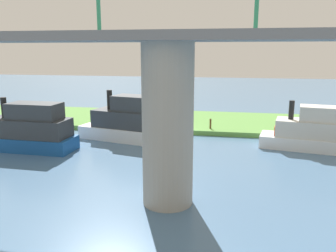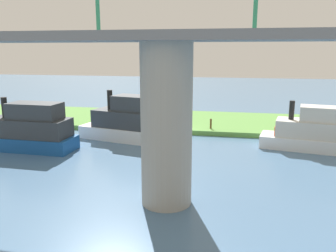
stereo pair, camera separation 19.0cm
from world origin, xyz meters
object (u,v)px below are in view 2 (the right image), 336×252
object	(u,v)px
person_on_bank	(154,118)
pontoon_yellow	(314,132)
motorboat_red	(130,122)
riverboat_paddlewheel	(28,130)
bridge_pylon	(166,126)
mooring_post	(211,124)

from	to	relation	value
person_on_bank	pontoon_yellow	distance (m)	16.97
motorboat_red	person_on_bank	bearing A→B (deg)	-100.95
riverboat_paddlewheel	bridge_pylon	bearing A→B (deg)	149.37
bridge_pylon	riverboat_paddlewheel	bearing A→B (deg)	-30.63
mooring_post	riverboat_paddlewheel	xyz separation A→B (m)	(15.58, 9.30, 0.69)
bridge_pylon	pontoon_yellow	xyz separation A→B (m)	(-10.68, -13.14, -2.98)
pontoon_yellow	riverboat_paddlewheel	bearing A→B (deg)	10.61
bridge_pylon	mooring_post	world-z (taller)	bridge_pylon
bridge_pylon	motorboat_red	distance (m)	15.07
mooring_post	riverboat_paddlewheel	distance (m)	18.15
pontoon_yellow	motorboat_red	size ratio (longest dim) A/B	0.88
mooring_post	riverboat_paddlewheel	bearing A→B (deg)	30.83
pontoon_yellow	motorboat_red	bearing A→B (deg)	-0.81
mooring_post	motorboat_red	distance (m)	8.83
motorboat_red	riverboat_paddlewheel	size ratio (longest dim) A/B	1.09
person_on_bank	pontoon_yellow	xyz separation A→B (m)	(-15.96, 5.75, 0.39)
person_on_bank	motorboat_red	size ratio (longest dim) A/B	0.14
pontoon_yellow	person_on_bank	bearing A→B (deg)	-19.82
pontoon_yellow	motorboat_red	distance (m)	17.03
person_on_bank	riverboat_paddlewheel	distance (m)	13.79
mooring_post	motorboat_red	bearing A→B (deg)	29.84
riverboat_paddlewheel	mooring_post	bearing A→B (deg)	-149.17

